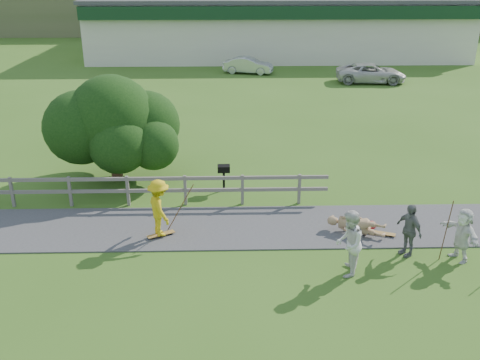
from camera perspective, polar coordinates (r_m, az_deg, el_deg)
The scene contains 18 objects.
ground at distance 16.00m, azimuth 0.62°, elevation -7.55°, with size 260.00×260.00×0.00m, color #37611B.
path at distance 17.31m, azimuth 0.44°, elevation -5.02°, with size 34.00×3.00×0.04m, color #353537.
fence at distance 19.07m, azimuth -13.74°, elevation -0.68°, with size 15.05×0.10×1.10m.
strip_mall at distance 49.31m, azimuth 3.93°, elevation 16.01°, with size 32.50×10.75×5.10m.
skater_rider at distance 16.52m, azimuth -8.59°, elevation -3.27°, with size 1.17×0.67×1.80m, color gold.
skater_fallen at distance 17.13m, azimuth 12.28°, elevation -4.73°, with size 1.81×0.43×0.66m, color tan.
spectator_a at distance 14.74m, azimuth 11.55°, elevation -6.66°, with size 0.91×0.71×1.88m, color silver.
spectator_b at distance 16.18m, azimuth 17.57°, elevation -5.09°, with size 0.94×0.39×1.61m, color slate.
spectator_d at distance 16.44m, azimuth 22.62°, elevation -5.40°, with size 1.48×0.47×1.59m, color silver.
car_silver at distance 41.53m, azimuth 0.88°, elevation 12.13°, with size 1.30×3.73×1.23m, color #B7B8BF.
car_white at distance 39.36m, azimuth 13.80°, elevation 11.02°, with size 2.23×4.83×1.34m, color beige.
tree at distance 21.12m, azimuth -13.29°, elevation 4.14°, with size 5.31×5.31×3.18m, color black, non-canonical shape.
bbq at distance 19.88m, azimuth -1.74°, elevation 0.22°, with size 0.46×0.35×0.99m, color black, non-canonical shape.
longboard_rider at distance 16.91m, azimuth -8.42°, elevation -5.88°, with size 0.88×0.21×0.10m, color olive, non-canonical shape.
longboard_fallen at distance 17.37m, azimuth 14.85°, elevation -5.62°, with size 0.85×0.21×0.09m, color olive, non-canonical shape.
helmet at distance 17.66m, azimuth 13.87°, elevation -4.69°, with size 0.29×0.29×0.29m, color maroon.
pole_rider at distance 16.81m, azimuth -6.41°, elevation -2.63°, with size 0.03×0.03×1.83m, color #523420.
pole_spec_left at distance 16.19m, azimuth 21.13°, elevation -5.06°, with size 0.03×0.03×1.87m, color #523420.
Camera 1 is at (-0.54, -13.86, 7.97)m, focal length 40.00 mm.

